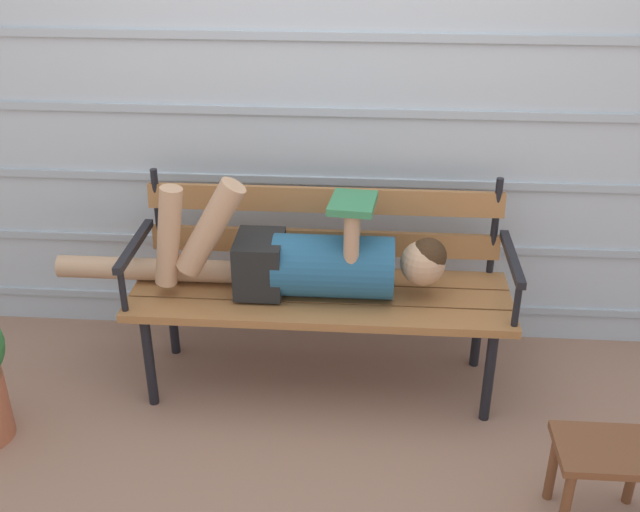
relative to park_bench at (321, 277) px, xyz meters
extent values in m
plane|color=#936B56|center=(0.00, -0.27, -0.52)|extent=(12.00, 12.00, 0.00)
cube|color=#B2BCC6|center=(0.00, 0.41, 0.63)|extent=(5.43, 0.06, 2.29)
cube|color=#A3ADB7|center=(0.00, 0.37, -0.35)|extent=(5.43, 0.02, 0.04)
cube|color=#A3ADB7|center=(0.00, 0.37, -0.03)|extent=(5.43, 0.02, 0.04)
cube|color=#A3ADB7|center=(0.00, 0.37, 0.30)|extent=(5.43, 0.02, 0.04)
cube|color=#A3ADB7|center=(0.00, 0.37, 0.63)|extent=(5.43, 0.02, 0.04)
cube|color=#A3ADB7|center=(0.00, 0.37, 0.96)|extent=(5.43, 0.02, 0.04)
cube|color=#9E6638|center=(0.00, -0.24, -0.06)|extent=(1.64, 0.16, 0.04)
cube|color=#9E6638|center=(0.00, -0.07, -0.06)|extent=(1.64, 0.16, 0.04)
cube|color=#9E6638|center=(0.00, 0.10, -0.06)|extent=(1.64, 0.16, 0.04)
cube|color=#9E6638|center=(0.00, 0.18, 0.08)|extent=(1.57, 0.05, 0.11)
cube|color=#9E6638|center=(0.00, 0.18, 0.29)|extent=(1.57, 0.05, 0.11)
cylinder|color=black|center=(-0.75, 0.18, 0.18)|extent=(0.03, 0.03, 0.45)
cylinder|color=black|center=(0.75, 0.18, 0.18)|extent=(0.03, 0.03, 0.45)
cylinder|color=black|center=(-0.72, -0.27, -0.30)|extent=(0.04, 0.04, 0.44)
cylinder|color=black|center=(0.72, -0.27, -0.30)|extent=(0.04, 0.04, 0.44)
cylinder|color=black|center=(-0.72, 0.12, -0.30)|extent=(0.04, 0.04, 0.44)
cylinder|color=black|center=(0.72, 0.12, -0.30)|extent=(0.04, 0.04, 0.44)
cube|color=black|center=(-0.80, -0.07, 0.16)|extent=(0.04, 0.48, 0.03)
cylinder|color=black|center=(-0.80, -0.27, 0.06)|extent=(0.03, 0.03, 0.20)
cube|color=black|center=(0.80, -0.07, 0.16)|extent=(0.04, 0.48, 0.03)
cylinder|color=black|center=(0.80, -0.27, 0.06)|extent=(0.03, 0.03, 0.20)
cylinder|color=#23567A|center=(0.06, -0.07, 0.09)|extent=(0.51, 0.27, 0.27)
cube|color=black|center=(-0.26, -0.07, 0.09)|extent=(0.20, 0.25, 0.24)
sphere|color=tan|center=(0.43, -0.07, 0.12)|extent=(0.19, 0.19, 0.19)
sphere|color=#382314|center=(0.45, -0.07, 0.15)|extent=(0.16, 0.16, 0.16)
cylinder|color=tan|center=(-0.45, -0.13, 0.28)|extent=(0.31, 0.11, 0.44)
cylinder|color=tan|center=(-0.62, -0.13, 0.24)|extent=(0.15, 0.09, 0.45)
cylinder|color=tan|center=(-0.75, -0.01, 0.01)|extent=(0.83, 0.10, 0.10)
cylinder|color=tan|center=(0.13, -0.15, 0.23)|extent=(0.06, 0.06, 0.28)
cylinder|color=tan|center=(0.13, 0.01, 0.23)|extent=(0.06, 0.06, 0.28)
cube|color=#337A4C|center=(0.13, -0.07, 0.38)|extent=(0.20, 0.27, 0.04)
cube|color=brown|center=(1.05, -0.82, -0.19)|extent=(0.36, 0.26, 0.03)
cylinder|color=brown|center=(0.90, -0.92, -0.36)|extent=(0.04, 0.04, 0.31)
cylinder|color=brown|center=(0.90, -0.72, -0.36)|extent=(0.04, 0.04, 0.31)
cylinder|color=brown|center=(1.19, -0.72, -0.36)|extent=(0.04, 0.04, 0.31)
camera|label=1|loc=(0.20, -2.86, 1.58)|focal=42.04mm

